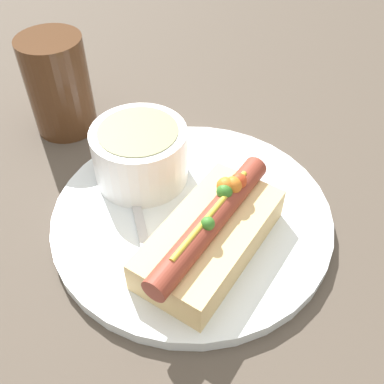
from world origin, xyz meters
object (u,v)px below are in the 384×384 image
(hot_dog, at_px, (211,233))
(soup_bowl, at_px, (140,152))
(drinking_glass, at_px, (59,85))
(spoon, at_px, (134,192))

(hot_dog, relative_size, soup_bowl, 1.70)
(hot_dog, bearing_deg, soup_bowl, 68.75)
(soup_bowl, xyz_separation_m, drinking_glass, (-0.05, 0.14, 0.01))
(hot_dog, height_order, soup_bowl, soup_bowl)
(hot_dog, distance_m, drinking_glass, 0.27)
(soup_bowl, relative_size, spoon, 0.63)
(spoon, distance_m, drinking_glass, 0.17)
(hot_dog, xyz_separation_m, drinking_glass, (-0.06, 0.26, 0.02))
(hot_dog, relative_size, spoon, 1.07)
(spoon, xyz_separation_m, drinking_glass, (-0.03, 0.16, 0.04))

